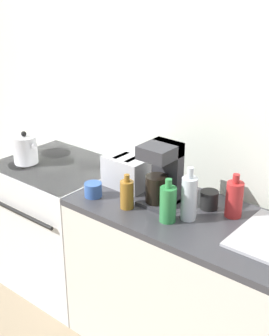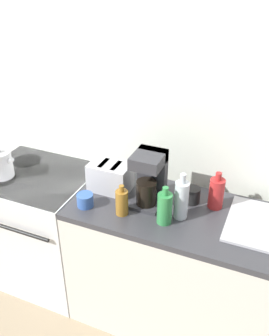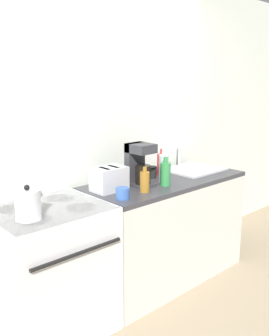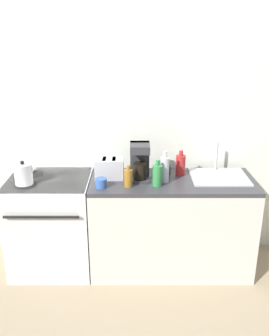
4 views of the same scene
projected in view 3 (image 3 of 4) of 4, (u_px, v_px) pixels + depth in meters
ground_plane at (146, 315)px, 2.78m from camera, size 12.00×12.00×0.00m
wall_back at (87, 132)px, 2.99m from camera, size 8.00×0.05×2.60m
stove at (51, 269)px, 2.52m from camera, size 0.74×0.67×0.90m
counter_block at (165, 229)px, 3.24m from camera, size 1.46×0.61×0.90m
kettle at (28, 204)px, 2.21m from camera, size 0.19×0.15×0.21m
toaster at (109, 179)px, 2.79m from camera, size 0.25×0.17×0.18m
coffee_maker at (139, 164)px, 2.93m from camera, size 0.17×0.20×0.33m
sink_tray at (193, 169)px, 3.46m from camera, size 0.50×0.43×0.28m
bottle_amber at (145, 181)px, 2.76m from camera, size 0.07×0.07×0.19m
bottle_green at (165, 173)px, 2.94m from camera, size 0.08×0.08×0.23m
bottle_clear at (164, 168)px, 3.03m from camera, size 0.08×0.08×0.28m
bottle_red at (162, 164)px, 3.27m from camera, size 0.09×0.09×0.23m
cup_blue at (123, 193)px, 2.61m from camera, size 0.10×0.10×0.08m
cup_black at (151, 172)px, 3.18m from camera, size 0.09×0.09×0.10m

